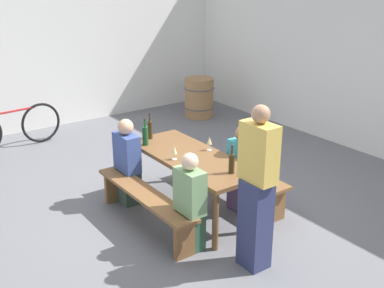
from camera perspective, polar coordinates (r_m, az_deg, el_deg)
name	(u,v)px	position (r m, az deg, el deg)	size (l,w,h in m)	color
ground_plane	(192,210)	(6.16, 0.00, -7.87)	(24.00, 24.00, 0.00)	slate
back_wall	(378,56)	(8.19, 21.24, 9.76)	(14.00, 0.20, 3.20)	silver
side_wall	(53,42)	(9.50, -16.24, 11.61)	(0.20, 7.61, 3.20)	silver
tasting_table	(192,162)	(5.88, 0.00, -2.14)	(1.91, 0.76, 0.75)	brown
bench_near	(145,200)	(5.67, -5.63, -6.61)	(1.81, 0.30, 0.45)	brown
bench_far	(234,172)	(6.39, 4.97, -3.38)	(1.81, 0.30, 0.45)	brown
wine_bottle_0	(232,163)	(5.33, 4.73, -2.27)	(0.07, 0.07, 0.33)	#332814
wine_bottle_1	(145,135)	(6.18, -5.58, 1.04)	(0.08, 0.08, 0.35)	#194723
wine_bottle_2	(150,129)	(6.41, -5.02, 1.74)	(0.06, 0.06, 0.34)	#332814
wine_glass_0	(174,150)	(5.69, -2.10, -0.76)	(0.07, 0.07, 0.17)	silver
wine_glass_1	(209,141)	(5.98, 2.09, 0.36)	(0.06, 0.06, 0.18)	silver
seated_guest_near_0	(127,164)	(6.20, -7.68, -2.36)	(0.40, 0.24, 1.14)	#35473B
seated_guest_near_1	(190,205)	(5.14, -0.26, -7.27)	(0.35, 0.24, 1.12)	#2F563B
seated_guest_far_0	(242,170)	(6.00, 5.94, -3.13)	(0.37, 0.24, 1.12)	#564067
standing_host	(257,192)	(4.77, 7.70, -5.70)	(0.38, 0.24, 1.72)	navy
wine_barrel	(199,97)	(9.85, 0.84, 5.55)	(0.62, 0.62, 0.80)	#9E7247
parked_bicycle_0	(11,128)	(8.59, -20.71, 1.78)	(0.26, 1.73, 0.90)	black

